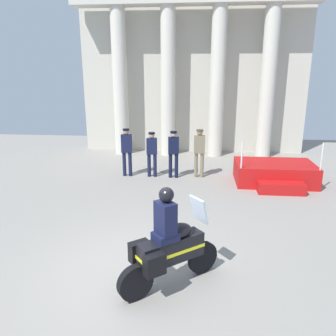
{
  "coord_description": "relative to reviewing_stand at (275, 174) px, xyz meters",
  "views": [
    {
      "loc": [
        1.23,
        -5.62,
        3.73
      ],
      "look_at": [
        0.42,
        2.91,
        1.28
      ],
      "focal_mm": 35.81,
      "sensor_mm": 36.0,
      "label": 1
    }
  ],
  "objects": [
    {
      "name": "officer_in_row_2",
      "position": [
        -3.55,
        0.34,
        0.67
      ],
      "size": [
        0.4,
        0.26,
        1.72
      ],
      "rotation": [
        0.0,
        0.0,
        3.24
      ],
      "color": "black",
      "rests_on": "ground_plane"
    },
    {
      "name": "officer_in_row_0",
      "position": [
        -5.28,
        0.38,
        0.71
      ],
      "size": [
        0.4,
        0.26,
        1.77
      ],
      "rotation": [
        0.0,
        0.0,
        3.24
      ],
      "color": "#141938",
      "rests_on": "ground_plane"
    },
    {
      "name": "reviewing_stand",
      "position": [
        0.0,
        0.0,
        0.0
      ],
      "size": [
        2.66,
        2.21,
        1.61
      ],
      "color": "#B71414",
      "rests_on": "ground_plane"
    },
    {
      "name": "colonnade_backdrop",
      "position": [
        -3.0,
        4.45,
        3.48
      ],
      "size": [
        10.46,
        1.5,
        7.08
      ],
      "color": "beige",
      "rests_on": "ground_plane"
    },
    {
      "name": "officer_in_row_3",
      "position": [
        -2.63,
        0.48,
        0.71
      ],
      "size": [
        0.4,
        0.26,
        1.77
      ],
      "rotation": [
        0.0,
        0.0,
        3.24
      ],
      "color": "#7A7056",
      "rests_on": "ground_plane"
    },
    {
      "name": "motorcycle_with_rider",
      "position": [
        -3.14,
        -6.18,
        0.45
      ],
      "size": [
        1.71,
        1.4,
        1.9
      ],
      "rotation": [
        0.0,
        0.0,
        0.68
      ],
      "color": "black",
      "rests_on": "ground_plane"
    },
    {
      "name": "officer_in_row_1",
      "position": [
        -4.35,
        0.38,
        0.64
      ],
      "size": [
        0.4,
        0.26,
        1.66
      ],
      "rotation": [
        0.0,
        0.0,
        3.24
      ],
      "color": "#141938",
      "rests_on": "ground_plane"
    },
    {
      "name": "ground_plane",
      "position": [
        -3.87,
        -5.78,
        -0.34
      ],
      "size": [
        28.0,
        28.0,
        0.0
      ],
      "primitive_type": "plane",
      "color": "gray"
    }
  ]
}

